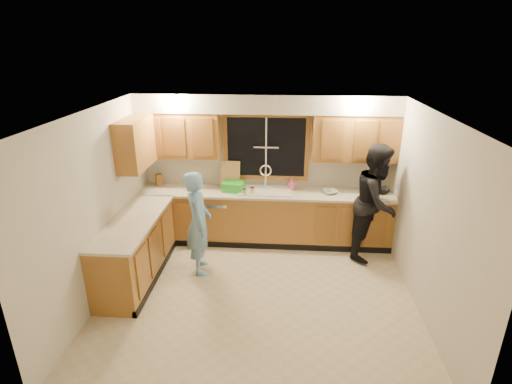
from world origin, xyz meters
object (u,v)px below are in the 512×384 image
(stove, at_px, (121,271))
(soap_bottle, at_px, (292,184))
(woman, at_px, (376,202))
(man, at_px, (198,223))
(bowl, at_px, (330,192))
(dish_crate, at_px, (233,186))
(knife_block, at_px, (159,180))
(dishwasher, at_px, (215,218))
(sink, at_px, (265,194))

(stove, distance_m, soap_bottle, 3.02)
(woman, distance_m, soap_bottle, 1.40)
(man, xyz_separation_m, bowl, (1.99, 1.00, 0.16))
(soap_bottle, relative_size, bowl, 0.92)
(dish_crate, bearing_deg, stove, -124.95)
(knife_block, distance_m, dish_crate, 1.33)
(man, xyz_separation_m, soap_bottle, (1.36, 1.12, 0.24))
(dishwasher, relative_size, stove, 0.91)
(stove, relative_size, woman, 0.49)
(man, bearing_deg, stove, 117.94)
(bowl, bearing_deg, stove, -147.72)
(man, height_order, bowl, man)
(dishwasher, relative_size, man, 0.52)
(dishwasher, distance_m, man, 1.06)
(sink, xyz_separation_m, woman, (1.76, -0.34, 0.06))
(dish_crate, xyz_separation_m, bowl, (1.60, -0.01, -0.05))
(dishwasher, xyz_separation_m, soap_bottle, (1.29, 0.13, 0.62))
(dishwasher, bearing_deg, dish_crate, 2.53)
(dishwasher, relative_size, knife_block, 4.10)
(woman, xyz_separation_m, soap_bottle, (-1.32, 0.45, 0.10))
(dishwasher, height_order, knife_block, knife_block)
(stove, distance_m, woman, 3.89)
(man, distance_m, knife_block, 1.51)
(man, relative_size, bowl, 6.74)
(stove, relative_size, soap_bottle, 4.21)
(stove, height_order, dish_crate, dish_crate)
(knife_block, bearing_deg, dishwasher, -48.60)
(stove, height_order, woman, woman)
(woman, height_order, dish_crate, woman)
(woman, height_order, knife_block, woman)
(bowl, bearing_deg, knife_block, 176.67)
(dishwasher, height_order, woman, woman)
(woman, bearing_deg, dish_crate, 111.61)
(knife_block, bearing_deg, sink, -43.51)
(soap_bottle, bearing_deg, woman, -18.97)
(dish_crate, bearing_deg, knife_block, 172.96)
(dishwasher, height_order, stove, stove)
(bowl, bearing_deg, man, -153.33)
(stove, xyz_separation_m, dish_crate, (1.27, 1.82, 0.55))
(stove, bearing_deg, woman, 22.62)
(stove, bearing_deg, man, 42.73)
(sink, distance_m, stove, 2.60)
(sink, height_order, bowl, sink)
(dish_crate, relative_size, bowl, 1.41)
(dishwasher, xyz_separation_m, knife_block, (-0.99, 0.18, 0.61))
(dishwasher, bearing_deg, stove, -117.69)
(knife_block, height_order, bowl, knife_block)
(dish_crate, bearing_deg, bowl, -0.25)
(man, distance_m, bowl, 2.24)
(sink, height_order, stove, sink)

